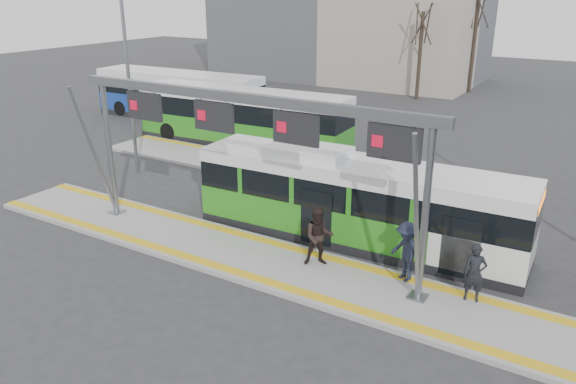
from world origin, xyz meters
name	(u,v)px	position (x,y,z in m)	size (l,w,h in m)	color
ground	(251,259)	(0.00, 0.00, 0.00)	(120.00, 120.00, 0.00)	#2D2D30
platform_main	(251,257)	(0.00, 0.00, 0.07)	(22.00, 3.00, 0.15)	gray
platform_second	(278,171)	(-4.00, 8.00, 0.07)	(20.00, 3.00, 0.15)	gray
tactile_main	(251,255)	(0.00, 0.00, 0.16)	(22.00, 2.65, 0.02)	gold
tactile_second	(291,163)	(-4.00, 9.15, 0.16)	(20.00, 0.35, 0.02)	gold
gantry	(243,128)	(-0.35, 0.25, 4.30)	(13.00, 1.68, 5.20)	slate
hero_bus	(356,202)	(2.24, 3.11, 1.43)	(11.46, 2.86, 3.13)	black
bg_bus_green	(242,118)	(-8.31, 11.13, 1.51)	(12.32, 3.25, 3.05)	black
bg_bus_blue	(179,96)	(-15.60, 14.16, 1.51)	(11.82, 3.18, 3.05)	black
passenger_a	(475,273)	(6.81, 0.98, 0.99)	(0.61, 0.40, 1.67)	black
passenger_b	(319,237)	(2.15, 0.63, 1.09)	(0.91, 0.71, 1.88)	black
passenger_c	(406,251)	(4.81, 1.10, 1.07)	(1.19, 0.68, 1.84)	#1A1F30
tree_left	(422,24)	(-4.47, 28.74, 5.58)	(1.40, 1.40, 7.36)	#382B21
tree_mid	(479,4)	(-1.83, 34.04, 6.87)	(1.40, 1.40, 9.06)	#382B21
tree_far	(275,13)	(-19.18, 31.55, 5.87)	(1.40, 1.40, 7.74)	#382B21
lamp_west	(129,81)	(-9.72, 4.56, 4.32)	(0.50, 0.25, 8.16)	slate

